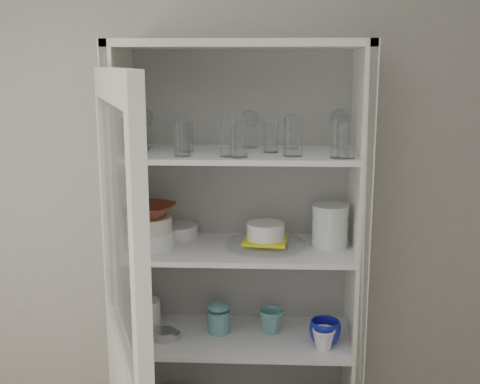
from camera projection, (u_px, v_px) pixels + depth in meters
The scene contains 31 objects.
wall_back at pixel (199, 222), 2.75m from camera, with size 3.60×0.02×2.60m, color #ACABA8.
pantry_cabinet at pixel (241, 311), 2.66m from camera, with size 1.00×0.45×2.10m.
tumbler_0 at pixel (131, 137), 2.30m from camera, with size 0.07×0.07×0.15m, color silver.
tumbler_1 at pixel (182, 140), 2.31m from camera, with size 0.06×0.06×0.13m, color silver.
tumbler_2 at pixel (228, 139), 2.30m from camera, with size 0.07×0.07×0.13m, color silver.
tumbler_3 at pixel (238, 137), 2.28m from camera, with size 0.08×0.08×0.15m, color silver.
tumbler_4 at pixel (293, 137), 2.30m from camera, with size 0.08×0.08×0.15m, color silver.
tumbler_5 at pixel (340, 139), 2.26m from camera, with size 0.07×0.07×0.14m, color silver.
tumbler_6 at pixel (347, 141), 2.26m from camera, with size 0.07×0.07×0.13m, color silver.
tumbler_7 at pixel (139, 132), 2.44m from camera, with size 0.08×0.08×0.16m, color silver.
tumbler_8 at pixel (138, 133), 2.43m from camera, with size 0.07×0.07×0.15m, color silver.
tumbler_9 at pixel (186, 136), 2.42m from camera, with size 0.06×0.06×0.13m, color silver.
tumbler_10 at pixel (271, 137), 2.41m from camera, with size 0.06×0.06×0.13m, color silver.
goblet_0 at pixel (145, 126), 2.54m from camera, with size 0.08×0.08×0.18m, color silver, non-canonical shape.
goblet_1 at pixel (250, 127), 2.54m from camera, with size 0.08×0.08×0.18m, color silver, non-canonical shape.
goblet_2 at pixel (291, 130), 2.50m from camera, with size 0.07×0.07×0.16m, color silver, non-canonical shape.
goblet_3 at pixel (339, 127), 2.52m from camera, with size 0.08×0.08×0.18m, color silver, non-canonical shape.
plate_stack_front at pixel (149, 239), 2.51m from camera, with size 0.21×0.21×0.07m, color white.
plate_stack_back at pixel (176, 231), 2.65m from camera, with size 0.19×0.19×0.06m, color white.
cream_bowl at pixel (149, 224), 2.49m from camera, with size 0.19×0.19×0.06m, color beige.
terracotta_bowl at pixel (148, 211), 2.48m from camera, with size 0.21×0.21×0.05m, color maroon.
glass_platter at pixel (266, 244), 2.52m from camera, with size 0.34×0.34×0.02m, color silver.
yellow_trivet at pixel (266, 240), 2.52m from camera, with size 0.18×0.18×0.01m, color yellow.
white_ramekin at pixel (266, 231), 2.51m from camera, with size 0.16×0.16×0.07m, color white.
grey_bowl_stack at pixel (330, 226), 2.49m from camera, with size 0.15×0.15×0.18m, color silver.
mug_blue at pixel (325, 332), 2.51m from camera, with size 0.13×0.13×0.10m, color #0F25A5.
mug_teal at pixel (271, 321), 2.62m from camera, with size 0.11×0.11×0.10m, color #2B6E7B.
mug_white at pixel (324, 339), 2.47m from camera, with size 0.09×0.09×0.09m, color white.
teal_jar at pixel (219, 320), 2.61m from camera, with size 0.10×0.10×0.12m.
measuring_cups at pixel (164, 335), 2.56m from camera, with size 0.10×0.10×0.04m, color #ADADAE.
white_canister at pixel (148, 314), 2.66m from camera, with size 0.11×0.11×0.13m, color white.
Camera 1 is at (0.31, -1.14, 2.02)m, focal length 45.00 mm.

